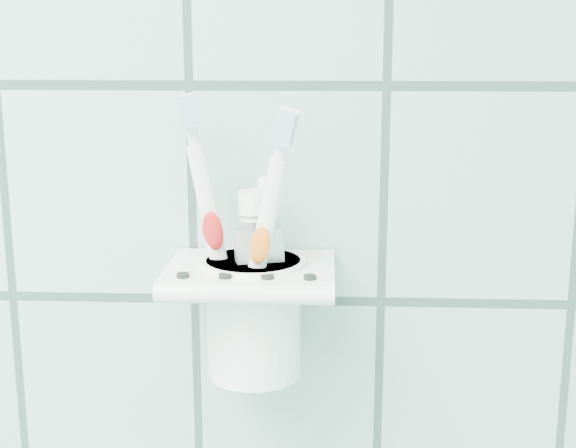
# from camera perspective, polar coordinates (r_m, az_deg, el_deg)

# --- Properties ---
(holder_bracket) EXTENTS (0.12, 0.10, 0.04)m
(holder_bracket) POSITION_cam_1_polar(r_m,az_deg,el_deg) (0.59, -2.65, -3.71)
(holder_bracket) COLOR white
(holder_bracket) RESTS_ON wall_back
(cup) EXTENTS (0.08, 0.08, 0.09)m
(cup) POSITION_cam_1_polar(r_m,az_deg,el_deg) (0.61, -2.45, -6.28)
(cup) COLOR white
(cup) RESTS_ON holder_bracket
(toothbrush_pink) EXTENTS (0.04, 0.02, 0.21)m
(toothbrush_pink) POSITION_cam_1_polar(r_m,az_deg,el_deg) (0.59, -3.63, -0.36)
(toothbrush_pink) COLOR white
(toothbrush_pink) RESTS_ON cup
(toothbrush_blue) EXTENTS (0.03, 0.08, 0.18)m
(toothbrush_blue) POSITION_cam_1_polar(r_m,az_deg,el_deg) (0.57, -3.07, -1.84)
(toothbrush_blue) COLOR white
(toothbrush_blue) RESTS_ON cup
(toothbrush_orange) EXTENTS (0.05, 0.04, 0.20)m
(toothbrush_orange) POSITION_cam_1_polar(r_m,az_deg,el_deg) (0.58, -3.82, -0.75)
(toothbrush_orange) COLOR white
(toothbrush_orange) RESTS_ON cup
(toothpaste_tube) EXTENTS (0.04, 0.04, 0.14)m
(toothpaste_tube) POSITION_cam_1_polar(r_m,az_deg,el_deg) (0.59, -1.53, -3.11)
(toothpaste_tube) COLOR silver
(toothpaste_tube) RESTS_ON cup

